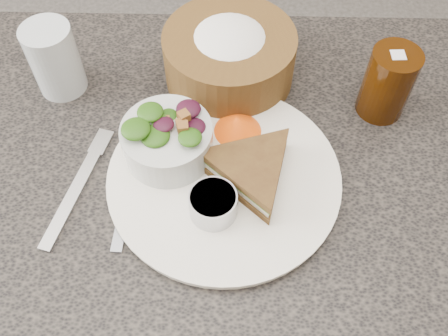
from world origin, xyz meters
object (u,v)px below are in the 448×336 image
object	(u,v)px
cola_glass	(389,80)
water_glass	(55,59)
sandwich	(251,170)
dining_table	(226,287)
salad_bowl	(167,137)
bread_basket	(229,50)
dressing_ramekin	(213,204)
dinner_plate	(224,178)

from	to	relation	value
cola_glass	water_glass	xyz separation A→B (m)	(-0.48, 0.04, -0.01)
sandwich	cola_glass	world-z (taller)	cola_glass
dining_table	salad_bowl	size ratio (longest dim) A/B	8.24
sandwich	bread_basket	size ratio (longest dim) A/B	0.75
dressing_ramekin	water_glass	distance (m)	0.33
dining_table	water_glass	xyz separation A→B (m)	(-0.26, 0.18, 0.43)
cola_glass	water_glass	bearing A→B (deg)	175.79
water_glass	sandwich	bearing A→B (deg)	-31.14
dinner_plate	bread_basket	xyz separation A→B (m)	(0.00, 0.19, 0.05)
bread_basket	dinner_plate	bearing A→B (deg)	-91.00
dressing_ramekin	water_glass	xyz separation A→B (m)	(-0.24, 0.22, 0.02)
sandwich	salad_bowl	size ratio (longest dim) A/B	1.22
dressing_ramekin	water_glass	size ratio (longest dim) A/B	0.56
cola_glass	water_glass	size ratio (longest dim) A/B	1.09
water_glass	bread_basket	bearing A→B (deg)	5.49
salad_bowl	dinner_plate	bearing A→B (deg)	-25.15
sandwich	water_glass	world-z (taller)	water_glass
dinner_plate	salad_bowl	world-z (taller)	salad_bowl
dinner_plate	water_glass	size ratio (longest dim) A/B	2.81
salad_bowl	dining_table	bearing A→B (deg)	-29.21
water_glass	cola_glass	bearing A→B (deg)	-4.21
dining_table	dinner_plate	xyz separation A→B (m)	(-0.00, 0.01, 0.38)
cola_glass	dressing_ramekin	bearing A→B (deg)	-141.74
dinner_plate	salad_bowl	size ratio (longest dim) A/B	2.53
dining_table	bread_basket	xyz separation A→B (m)	(-0.00, 0.20, 0.43)
dressing_ramekin	bread_basket	size ratio (longest dim) A/B	0.31
dinner_plate	salad_bowl	xyz separation A→B (m)	(-0.08, 0.04, 0.04)
dining_table	dressing_ramekin	distance (m)	0.41
salad_bowl	water_glass	xyz separation A→B (m)	(-0.18, 0.13, 0.01)
dining_table	dinner_plate	size ratio (longest dim) A/B	3.25
salad_bowl	bread_basket	xyz separation A→B (m)	(0.08, 0.16, 0.01)
cola_glass	dining_table	bearing A→B (deg)	-147.38
cola_glass	dinner_plate	bearing A→B (deg)	-149.57
water_glass	dining_table	bearing A→B (deg)	-34.88
dressing_ramekin	cola_glass	world-z (taller)	cola_glass
dinner_plate	cola_glass	distance (m)	0.27
dinner_plate	sandwich	distance (m)	0.04
sandwich	dressing_ramekin	size ratio (longest dim) A/B	2.44
dressing_ramekin	bread_basket	bearing A→B (deg)	86.42
salad_bowl	cola_glass	xyz separation A→B (m)	(0.30, 0.10, 0.01)
dining_table	sandwich	size ratio (longest dim) A/B	6.75
bread_basket	cola_glass	xyz separation A→B (m)	(0.22, -0.06, 0.00)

